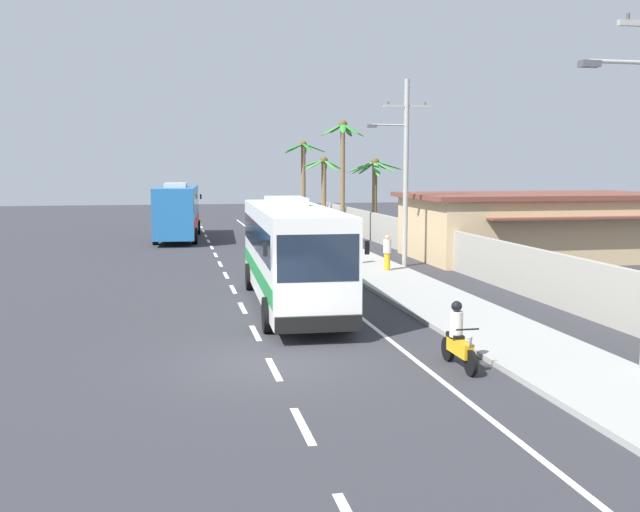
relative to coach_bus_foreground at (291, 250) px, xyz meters
The scene contains 16 objects.
ground_plane 7.84m from the coach_bus_foreground, 102.98° to the right, with size 160.00×160.00×0.00m, color #303035.
sidewalk_kerb 6.01m from the coach_bus_foreground, 27.02° to the left, with size 3.20×90.00×0.14m, color #999993.
lane_markings 7.16m from the coach_bus_foreground, 85.55° to the left, with size 3.71×71.00×0.01m.
boundary_wall 11.12m from the coach_bus_foreground, 36.57° to the left, with size 0.24×60.00×1.84m, color #9E998E.
coach_bus_foreground is the anchor object (origin of this frame).
coach_bus_far_lane 24.86m from the coach_bus_foreground, 98.42° to the left, with size 3.40×10.88×3.79m.
motorcycle_beside_bus 9.14m from the coach_bus_foreground, 73.11° to the right, with size 0.56×1.96×1.59m.
motorcycle_trailing 10.25m from the coach_bus_foreground, 78.71° to the left, with size 0.56×1.96×1.57m.
pedestrian_near_kerb 10.46m from the coach_bus_foreground, 63.41° to the left, with size 0.36×0.36×1.56m.
pedestrian_midwalk 8.78m from the coach_bus_foreground, 50.93° to the left, with size 0.36×0.36×1.60m.
utility_pole_mid 11.69m from the coach_bus_foreground, 52.03° to the left, with size 3.06×0.24×8.92m.
palm_nearest 32.59m from the coach_bus_foreground, 79.08° to the left, with size 3.51×3.60×6.86m.
palm_second 28.17m from the coach_bus_foreground, 75.93° to the left, with size 3.34×3.37×5.57m.
palm_third 23.61m from the coach_bus_foreground, 67.27° to the left, with size 3.75×3.50×5.40m.
palm_fourth 21.42m from the coach_bus_foreground, 71.98° to the left, with size 2.77×2.89×7.71m.
roadside_building 18.32m from the coach_bus_foreground, 35.80° to the left, with size 13.65×8.38×3.42m.
Camera 1 is at (-2.27, -17.24, 4.74)m, focal length 40.93 mm.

